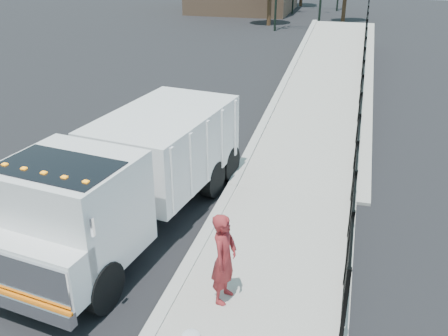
# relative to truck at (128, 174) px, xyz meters

# --- Properties ---
(ground) EXTENTS (120.00, 120.00, 0.00)m
(ground) POSITION_rel_truck_xyz_m (1.97, -1.09, -1.62)
(ground) COLOR black
(ground) RESTS_ON ground
(sidewalk) EXTENTS (3.55, 12.00, 0.12)m
(sidewalk) POSITION_rel_truck_xyz_m (3.90, -3.09, -1.56)
(sidewalk) COLOR #9E998E
(sidewalk) RESTS_ON ground
(curb) EXTENTS (0.30, 12.00, 0.16)m
(curb) POSITION_rel_truck_xyz_m (1.97, -3.09, -1.54)
(curb) COLOR #ADAAA3
(curb) RESTS_ON ground
(ramp) EXTENTS (3.95, 24.06, 3.19)m
(ramp) POSITION_rel_truck_xyz_m (4.10, 14.91, -1.62)
(ramp) COLOR #9E998E
(ramp) RESTS_ON ground
(iron_fence) EXTENTS (0.10, 28.00, 1.80)m
(iron_fence) POSITION_rel_truck_xyz_m (5.52, 10.91, -0.72)
(iron_fence) COLOR black
(iron_fence) RESTS_ON ground
(truck) EXTENTS (3.82, 8.70, 2.88)m
(truck) POSITION_rel_truck_xyz_m (0.00, 0.00, 0.00)
(truck) COLOR black
(truck) RESTS_ON ground
(worker) EXTENTS (0.57, 0.79, 2.00)m
(worker) POSITION_rel_truck_xyz_m (3.10, -2.22, -0.50)
(worker) COLOR maroon
(worker) RESTS_ON sidewalk
(debris) EXTENTS (0.36, 0.36, 0.09)m
(debris) POSITION_rel_truck_xyz_m (2.78, -3.47, -1.46)
(debris) COLOR silver
(debris) RESTS_ON sidewalk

